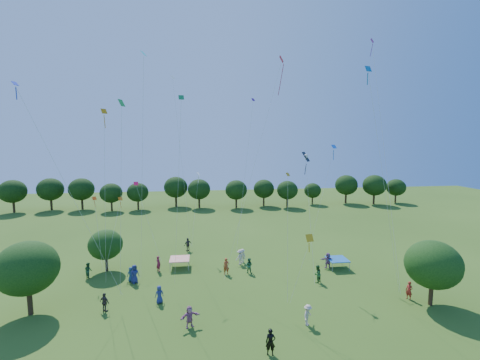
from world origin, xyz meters
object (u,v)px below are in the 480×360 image
object	(u,v)px
tent_blue	(337,259)
man_in_black	(271,342)
near_tree_north	(106,245)
pirate_kite	(306,159)
near_tree_east	(433,265)
red_high_kite	(271,101)
tent_red_stripe	(180,259)
near_tree_west	(27,268)

from	to	relation	value
tent_blue	man_in_black	xyz separation A→B (m)	(-10.86, -13.75, -0.12)
man_in_black	near_tree_north	bearing A→B (deg)	145.85
tent_blue	pirate_kite	xyz separation A→B (m)	(-4.17, -0.58, 11.53)
near_tree_east	red_high_kite	distance (m)	20.64
pirate_kite	red_high_kite	xyz separation A→B (m)	(-4.27, -1.84, 5.68)
man_in_black	tent_blue	bearing A→B (deg)	64.66
tent_red_stripe	tent_blue	world-z (taller)	same
near_tree_north	near_tree_west	bearing A→B (deg)	-113.48
pirate_kite	near_tree_north	bearing A→B (deg)	172.02
near_tree_east	pirate_kite	xyz separation A→B (m)	(-8.85, 8.38, 8.86)
near_tree_east	red_high_kite	bearing A→B (deg)	153.49
near_tree_west	pirate_kite	xyz separation A→B (m)	(25.51, 5.61, 8.54)
tent_red_stripe	man_in_black	bearing A→B (deg)	-66.50
near_tree_north	tent_red_stripe	world-z (taller)	near_tree_north
near_tree_north	pirate_kite	distance (m)	23.94
tent_blue	man_in_black	size ratio (longest dim) A/B	1.20
near_tree_north	red_high_kite	size ratio (longest dim) A/B	0.22
tent_red_stripe	man_in_black	xyz separation A→B (m)	(7.01, -16.12, -0.12)
near_tree_west	red_high_kite	distance (m)	25.84
near_tree_east	pirate_kite	bearing A→B (deg)	136.57
near_tree_east	man_in_black	distance (m)	16.50
near_tree_north	red_high_kite	distance (m)	23.69
man_in_black	red_high_kite	bearing A→B (deg)	90.90
pirate_kite	tent_blue	bearing A→B (deg)	7.90
near_tree_west	red_high_kite	world-z (taller)	red_high_kite
near_tree_north	near_tree_east	distance (m)	32.67
near_tree_west	tent_blue	bearing A→B (deg)	11.78
man_in_black	pirate_kite	xyz separation A→B (m)	(6.69, 13.17, 11.65)
near_tree_west	red_high_kite	bearing A→B (deg)	10.06
red_high_kite	near_tree_west	bearing A→B (deg)	-169.94
tent_blue	red_high_kite	world-z (taller)	red_high_kite
man_in_black	tent_red_stripe	bearing A→B (deg)	126.47
man_in_black	pirate_kite	distance (m)	18.81
near_tree_west	man_in_black	xyz separation A→B (m)	(18.82, -7.56, -3.12)
pirate_kite	red_high_kite	bearing A→B (deg)	-156.68
near_tree_west	near_tree_north	xyz separation A→B (m)	(3.76, 8.66, -1.00)
man_in_black	pirate_kite	size ratio (longest dim) A/B	0.15
man_in_black	pirate_kite	bearing A→B (deg)	76.04
near_tree_east	pirate_kite	distance (m)	15.07
near_tree_east	tent_red_stripe	size ratio (longest dim) A/B	2.64
near_tree_west	near_tree_north	world-z (taller)	near_tree_west
near_tree_west	man_in_black	size ratio (longest dim) A/B	3.41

